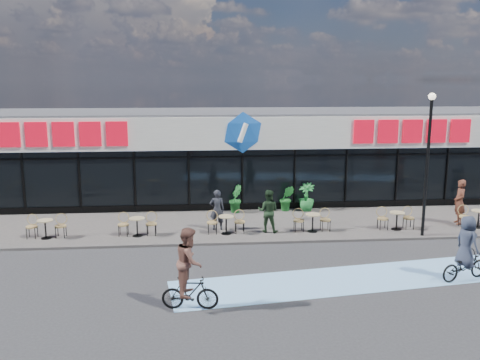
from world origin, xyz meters
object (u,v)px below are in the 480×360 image
object	(u,v)px
patron_right	(268,211)
pedestrian_a	(460,202)
potted_plant_mid	(306,197)
cyclist_a	(465,256)
potted_plant_right	(287,198)
patron_left	(217,210)
lamp_post	(428,153)
potted_plant_left	(235,199)

from	to	relation	value
patron_right	pedestrian_a	xyz separation A→B (m)	(8.30, 0.48, 0.09)
potted_plant_mid	cyclist_a	bearing A→B (deg)	-69.45
potted_plant_right	patron_right	world-z (taller)	patron_right
potted_plant_right	cyclist_a	size ratio (longest dim) A/B	0.58
potted_plant_right	pedestrian_a	bearing A→B (deg)	-21.94
potted_plant_mid	cyclist_a	distance (m)	9.11
potted_plant_right	pedestrian_a	xyz separation A→B (m)	(6.95, -2.80, 0.36)
potted_plant_right	pedestrian_a	distance (m)	7.50
patron_right	pedestrian_a	world-z (taller)	pedestrian_a
cyclist_a	potted_plant_right	bearing A→B (deg)	115.64
potted_plant_right	patron_left	size ratio (longest dim) A/B	0.72
potted_plant_right	cyclist_a	world-z (taller)	cyclist_a
lamp_post	cyclist_a	world-z (taller)	lamp_post
potted_plant_mid	potted_plant_left	bearing A→B (deg)	179.77
potted_plant_left	cyclist_a	xyz separation A→B (m)	(6.55, -8.54, 0.05)
potted_plant_right	lamp_post	bearing A→B (deg)	-42.33
pedestrian_a	patron_left	bearing A→B (deg)	-82.48
potted_plant_left	patron_right	distance (m)	3.43
lamp_post	cyclist_a	size ratio (longest dim) A/B	2.70
potted_plant_mid	pedestrian_a	size ratio (longest dim) A/B	0.68
lamp_post	potted_plant_left	distance (m)	8.72
potted_plant_left	pedestrian_a	bearing A→B (deg)	-16.41
potted_plant_mid	pedestrian_a	bearing A→B (deg)	-24.51
potted_plant_mid	potted_plant_right	world-z (taller)	potted_plant_mid
lamp_post	potted_plant_mid	size ratio (longest dim) A/B	4.28
lamp_post	patron_right	xyz separation A→B (m)	(-6.05, 1.00, -2.42)
potted_plant_right	cyclist_a	bearing A→B (deg)	-64.36
patron_left	potted_plant_mid	bearing A→B (deg)	-148.22
patron_left	patron_right	world-z (taller)	patron_right
potted_plant_mid	pedestrian_a	xyz separation A→B (m)	(6.03, -2.75, 0.31)
patron_right	potted_plant_left	bearing A→B (deg)	-54.69
patron_right	cyclist_a	size ratio (longest dim) A/B	0.84
potted_plant_right	cyclist_a	xyz separation A→B (m)	(4.12, -8.58, 0.08)
potted_plant_mid	potted_plant_right	distance (m)	0.92
patron_right	patron_left	bearing A→B (deg)	3.44
potted_plant_left	lamp_post	bearing A→B (deg)	-30.74
lamp_post	pedestrian_a	size ratio (longest dim) A/B	2.91
potted_plant_left	patron_left	size ratio (longest dim) A/B	0.76
lamp_post	patron_right	size ratio (longest dim) A/B	3.22
potted_plant_left	patron_right	bearing A→B (deg)	-71.51
potted_plant_left	potted_plant_right	xyz separation A→B (m)	(2.44, 0.04, -0.03)
potted_plant_left	cyclist_a	bearing A→B (deg)	-52.50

